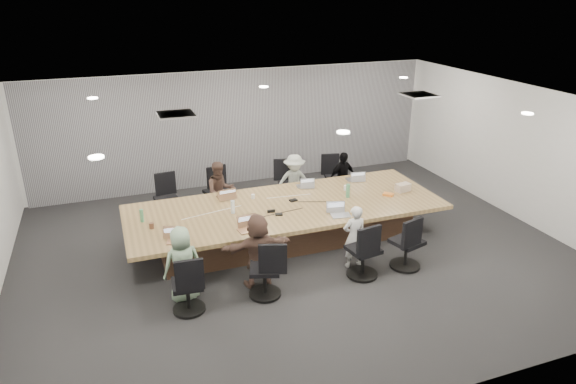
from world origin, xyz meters
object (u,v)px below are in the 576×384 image
object	(u,v)px
laptop_3	(354,179)
bottle_green_right	(348,191)
chair_0	(167,203)
chair_3	(335,181)
chair_6	(363,254)
snack_packet	(388,194)
chair_7	(407,246)
chair_1	(217,196)
mug_brown	(152,226)
person_6	(354,237)
bottle_clear	(233,207)
person_1	(220,192)
chair_4	(187,289)
person_5	(258,250)
laptop_1	(226,196)
person_4	(182,264)
laptop_2	(304,186)
laptop_5	(248,230)
canvas_bag	(403,187)
laptop_4	(176,241)
stapler	(271,211)
chair_2	(289,187)
conference_table	(286,221)
person_3	(342,178)
bottle_green_left	(142,216)
chair_5	(265,273)

from	to	relation	value
laptop_3	bottle_green_right	xyz separation A→B (m)	(-0.56, -0.85, 0.13)
chair_0	laptop_3	size ratio (longest dim) A/B	2.47
chair_3	chair_6	xyz separation A→B (m)	(-1.07, -3.40, 0.03)
snack_packet	chair_7	bearing A→B (deg)	-107.63
chair_3	chair_1	bearing A→B (deg)	12.68
chair_6	mug_brown	world-z (taller)	mug_brown
person_6	bottle_clear	xyz separation A→B (m)	(-1.81, 1.35, 0.28)
chair_3	person_1	xyz separation A→B (m)	(-2.81, -0.35, 0.25)
chair_4	laptop_3	distance (m)	4.77
chair_1	person_5	distance (m)	3.06
chair_6	laptop_1	world-z (taller)	chair_6
chair_7	laptop_3	bearing A→B (deg)	68.89
person_4	mug_brown	distance (m)	1.26
bottle_green_right	snack_packet	world-z (taller)	bottle_green_right
laptop_2	laptop_5	distance (m)	2.30
chair_3	laptop_2	xyz separation A→B (m)	(-1.17, -0.90, 0.36)
snack_packet	person_5	bearing A→B (deg)	-160.13
chair_3	canvas_bag	xyz separation A→B (m)	(0.64, -1.83, 0.43)
chair_3	laptop_1	distance (m)	2.98
canvas_bag	laptop_4	bearing A→B (deg)	-171.89
chair_1	stapler	distance (m)	2.04
person_4	chair_3	bearing A→B (deg)	-153.57
chair_3	chair_7	distance (m)	3.41
chair_1	person_1	world-z (taller)	person_1
chair_1	person_1	xyz separation A→B (m)	(0.00, -0.35, 0.23)
chair_2	laptop_1	size ratio (longest dim) A/B	2.24
conference_table	person_3	distance (m)	2.29
bottle_clear	person_6	bearing A→B (deg)	-36.62
conference_table	chair_0	xyz separation A→B (m)	(-2.04, 1.70, 0.00)
chair_4	laptop_1	distance (m)	2.81
conference_table	person_1	size ratio (longest dim) A/B	4.65
bottle_clear	bottle_green_right	bearing A→B (deg)	-1.05
chair_4	laptop_5	size ratio (longest dim) A/B	2.28
person_1	person_6	bearing A→B (deg)	-62.18
mug_brown	chair_1	bearing A→B (deg)	49.94
stapler	chair_4	bearing A→B (deg)	-135.48
conference_table	stapler	distance (m)	0.57
chair_3	person_4	distance (m)	5.07
person_1	bottle_green_left	size ratio (longest dim) A/B	5.47
mug_brown	canvas_bag	bearing A→B (deg)	0.16
laptop_1	laptop_5	xyz separation A→B (m)	(-0.01, -1.60, 0.00)
chair_0	laptop_5	distance (m)	2.74
chair_5	mug_brown	xyz separation A→B (m)	(-1.54, 1.55, 0.39)
mug_brown	stapler	bearing A→B (deg)	-2.02
chair_7	laptop_3	world-z (taller)	chair_7
laptop_4	snack_packet	distance (m)	4.32
laptop_3	chair_1	bearing A→B (deg)	-11.04
laptop_3	canvas_bag	distance (m)	1.13
chair_7	stapler	bearing A→B (deg)	127.44
person_1	bottle_green_right	world-z (taller)	person_1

